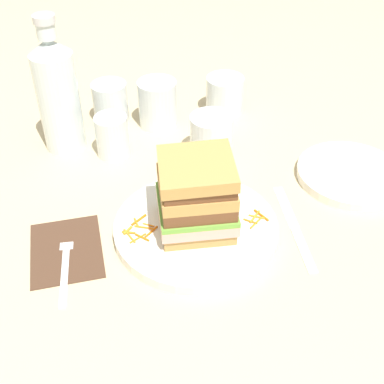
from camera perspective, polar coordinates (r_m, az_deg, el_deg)
ground_plane at (r=0.82m, az=0.11°, el=-3.22°), size 3.00×3.00×0.00m
main_plate at (r=0.79m, az=0.35°, el=-4.09°), size 0.25×0.25×0.02m
sandwich at (r=0.75m, az=0.41°, el=-0.38°), size 0.12×0.12×0.12m
carrot_shred_0 at (r=0.79m, az=-6.25°, el=-3.39°), size 0.01×0.02×0.00m
carrot_shred_1 at (r=0.78m, az=-5.40°, el=-3.96°), size 0.03×0.01×0.00m
carrot_shred_2 at (r=0.78m, az=-7.10°, el=-4.51°), size 0.02×0.01×0.00m
carrot_shred_3 at (r=0.77m, az=-6.06°, el=-5.16°), size 0.03×0.02×0.00m
carrot_shred_4 at (r=0.79m, az=-4.88°, el=-3.68°), size 0.02×0.01×0.00m
carrot_shred_5 at (r=0.77m, az=-5.58°, el=-5.07°), size 0.02×0.02×0.00m
carrot_shred_6 at (r=0.77m, az=-7.00°, el=-4.88°), size 0.02×0.03×0.00m
carrot_shred_7 at (r=0.80m, az=-5.95°, el=-3.11°), size 0.03×0.02×0.00m
carrot_shred_8 at (r=0.78m, az=-4.57°, el=-4.44°), size 0.02×0.02×0.00m
carrot_shred_9 at (r=0.78m, az=-7.19°, el=-4.27°), size 0.02×0.02×0.00m
carrot_shred_10 at (r=0.81m, az=7.75°, el=-2.58°), size 0.02×0.03×0.00m
carrot_shred_11 at (r=0.80m, az=7.41°, el=-2.79°), size 0.03×0.02×0.00m
carrot_shred_12 at (r=0.80m, az=7.03°, el=-2.76°), size 0.02×0.03×0.00m
carrot_shred_13 at (r=0.80m, az=6.54°, el=-3.27°), size 0.02×0.02×0.00m
carrot_shred_14 at (r=0.79m, az=7.18°, el=-3.42°), size 0.03×0.02×0.00m
napkin_dark at (r=0.79m, az=-13.87°, el=-6.28°), size 0.11×0.14×0.00m
fork at (r=0.78m, az=-13.98°, el=-7.28°), size 0.02×0.17×0.00m
knife at (r=0.82m, az=11.45°, el=-4.03°), size 0.02×0.20×0.00m
juice_glass at (r=0.94m, az=2.16°, el=6.06°), size 0.08×0.08×0.08m
water_bottle at (r=0.96m, az=-14.78°, el=10.56°), size 0.08×0.08×0.25m
empty_tumbler_0 at (r=1.09m, az=3.66°, el=10.76°), size 0.08×0.08×0.08m
empty_tumbler_1 at (r=1.04m, az=-3.86°, el=9.81°), size 0.08×0.08×0.09m
empty_tumbler_2 at (r=0.96m, az=-8.91°, el=6.19°), size 0.06×0.06×0.08m
empty_tumbler_3 at (r=1.06m, az=-9.10°, el=9.83°), size 0.07×0.07×0.08m
side_plate at (r=0.95m, az=17.26°, el=1.91°), size 0.19×0.19×0.02m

